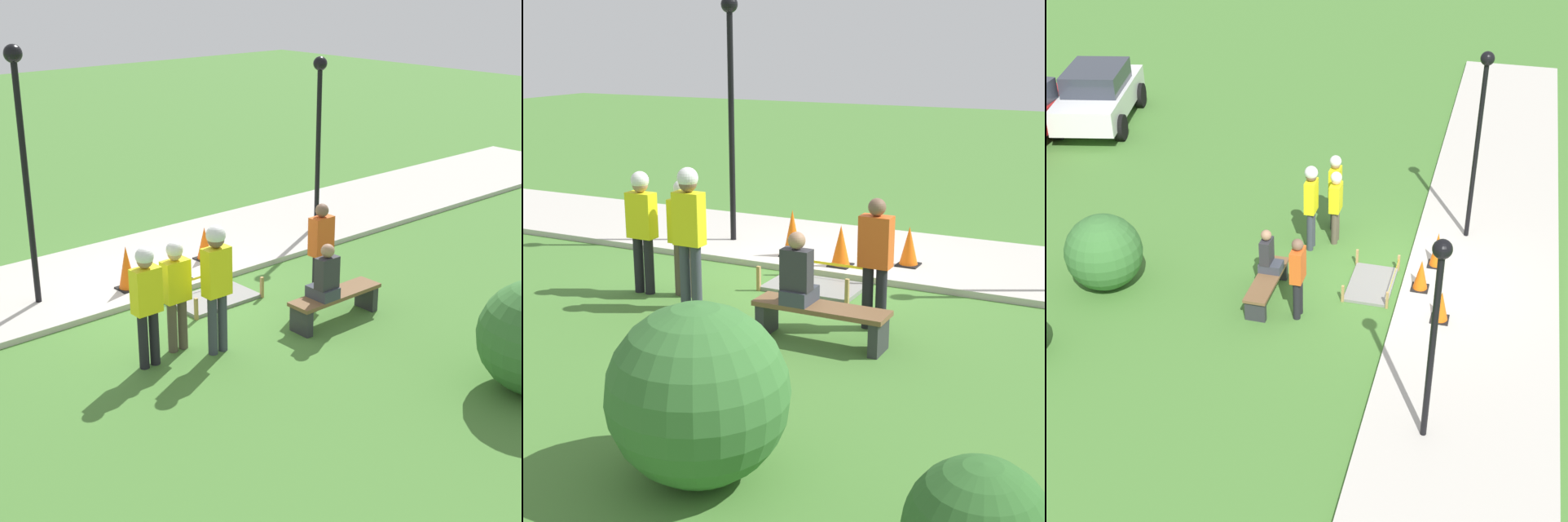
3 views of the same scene
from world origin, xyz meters
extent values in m
plane|color=#477A33|center=(0.00, 0.00, 0.00)|extent=(60.00, 60.00, 0.00)
cube|color=#BCB7AD|center=(0.00, -1.51, 0.05)|extent=(28.00, 3.03, 0.10)
cube|color=gray|center=(-0.36, 0.61, 0.03)|extent=(1.38, 0.87, 0.06)
cube|color=tan|center=(-1.05, 0.17, 0.18)|extent=(0.05, 0.05, 0.37)
cube|color=tan|center=(0.33, 0.17, 0.18)|extent=(0.05, 0.05, 0.37)
cube|color=tan|center=(-1.05, 1.05, 0.18)|extent=(0.05, 0.05, 0.37)
cube|color=tan|center=(0.33, 1.05, 0.18)|extent=(0.05, 0.05, 0.37)
cube|color=yellow|center=(-0.36, 0.17, 0.27)|extent=(1.38, 0.00, 0.04)
cube|color=black|center=(-1.30, -0.87, 0.11)|extent=(0.34, 0.34, 0.02)
cone|color=orange|center=(-1.30, -0.87, 0.42)|extent=(0.29, 0.29, 0.60)
cube|color=black|center=(-0.36, -0.36, 0.11)|extent=(0.34, 0.34, 0.02)
cone|color=orange|center=(-0.36, -0.36, 0.44)|extent=(0.29, 0.29, 0.63)
cube|color=black|center=(0.58, -0.57, 0.11)|extent=(0.34, 0.34, 0.02)
cone|color=orange|center=(0.58, -0.57, 0.49)|extent=(0.29, 0.29, 0.74)
cube|color=#2D2D33|center=(-2.05, 2.50, 0.21)|extent=(0.12, 0.40, 0.41)
cube|color=#2D2D33|center=(-0.58, 2.50, 0.21)|extent=(0.12, 0.40, 0.41)
cube|color=brown|center=(-1.31, 2.50, 0.44)|extent=(1.67, 0.44, 0.06)
cube|color=#383D47|center=(-1.02, 2.50, 0.56)|extent=(0.34, 0.44, 0.18)
cube|color=#2D2D33|center=(-1.02, 2.58, 0.90)|extent=(0.36, 0.20, 0.50)
sphere|color=#A37A5B|center=(-1.02, 2.58, 1.26)|extent=(0.21, 0.21, 0.21)
cylinder|color=brown|center=(1.06, 1.71, 0.39)|extent=(0.14, 0.14, 0.77)
cylinder|color=brown|center=(1.24, 1.71, 0.39)|extent=(0.14, 0.14, 0.77)
cube|color=yellow|center=(1.15, 1.71, 1.08)|extent=(0.40, 0.22, 0.61)
sphere|color=tan|center=(1.15, 1.71, 1.49)|extent=(0.21, 0.21, 0.21)
sphere|color=white|center=(1.15, 1.71, 1.55)|extent=(0.24, 0.24, 0.24)
cylinder|color=#383D47|center=(0.67, 2.15, 0.45)|extent=(0.14, 0.14, 0.89)
cylinder|color=#383D47|center=(0.85, 2.15, 0.45)|extent=(0.14, 0.14, 0.89)
cube|color=yellow|center=(0.76, 2.15, 1.25)|extent=(0.40, 0.22, 0.71)
sphere|color=brown|center=(0.76, 2.15, 1.72)|extent=(0.24, 0.24, 0.24)
sphere|color=white|center=(0.76, 2.15, 1.79)|extent=(0.28, 0.28, 0.28)
cylinder|color=black|center=(1.65, 1.86, 0.41)|extent=(0.14, 0.14, 0.82)
cylinder|color=black|center=(1.83, 1.86, 0.41)|extent=(0.14, 0.14, 0.82)
cube|color=yellow|center=(1.74, 1.86, 1.14)|extent=(0.40, 0.22, 0.65)
sphere|color=#A37A5B|center=(1.74, 1.86, 1.57)|extent=(0.22, 0.22, 0.22)
sphere|color=white|center=(1.74, 1.86, 1.63)|extent=(0.25, 0.25, 0.25)
cylinder|color=black|center=(-1.80, 1.76, 0.41)|extent=(0.14, 0.14, 0.81)
cylinder|color=black|center=(-1.62, 1.76, 0.41)|extent=(0.14, 0.14, 0.81)
cube|color=#E55B1E|center=(-1.71, 1.76, 1.13)|extent=(0.40, 0.22, 0.64)
sphere|color=brown|center=(-1.71, 1.76, 1.57)|extent=(0.22, 0.22, 0.22)
cylinder|color=black|center=(1.97, -1.06, 2.03)|extent=(0.10, 0.10, 3.86)
sphere|color=black|center=(1.97, -1.06, 4.06)|extent=(0.28, 0.28, 0.28)
cylinder|color=black|center=(-4.35, -0.97, 1.73)|extent=(0.10, 0.10, 3.26)
sphere|color=black|center=(-4.35, -0.97, 3.45)|extent=(0.28, 0.28, 0.28)
camera|label=1|loc=(7.14, 10.41, 5.27)|focal=55.00mm
camera|label=2|loc=(-4.97, 10.73, 3.57)|focal=55.00mm
camera|label=3|loc=(-13.55, -1.53, 8.98)|focal=55.00mm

